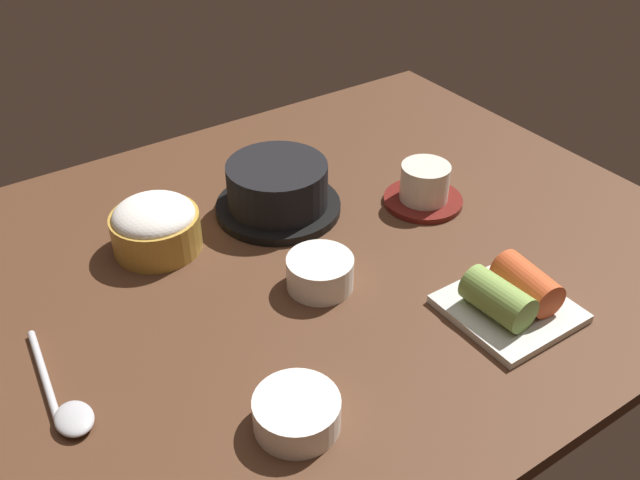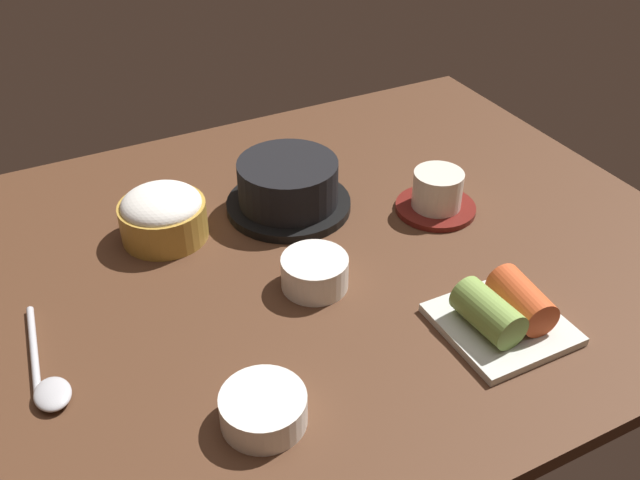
{
  "view_description": "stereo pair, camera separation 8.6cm",
  "coord_description": "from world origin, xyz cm",
  "px_view_note": "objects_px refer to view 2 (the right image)",
  "views": [
    {
      "loc": [
        -37.13,
        -59.66,
        55.46
      ],
      "look_at": [
        2.0,
        -2.0,
        5.0
      ],
      "focal_mm": 39.65,
      "sensor_mm": 36.0,
      "label": 1
    },
    {
      "loc": [
        -29.74,
        -64.03,
        55.46
      ],
      "look_at": [
        2.0,
        -2.0,
        5.0
      ],
      "focal_mm": 39.65,
      "sensor_mm": 36.0,
      "label": 2
    }
  ],
  "objects_px": {
    "stone_pot": "(288,186)",
    "side_bowl_near": "(263,408)",
    "kimchi_plate": "(503,313)",
    "rice_bowl": "(163,214)",
    "banchan_cup_center": "(315,271)",
    "tea_cup_with_saucer": "(437,194)",
    "spoon": "(47,381)"
  },
  "relations": [
    {
      "from": "banchan_cup_center",
      "to": "side_bowl_near",
      "type": "height_order",
      "value": "banchan_cup_center"
    },
    {
      "from": "stone_pot",
      "to": "side_bowl_near",
      "type": "xyz_separation_m",
      "value": [
        -0.18,
        -0.32,
        -0.02
      ]
    },
    {
      "from": "kimchi_plate",
      "to": "spoon",
      "type": "xyz_separation_m",
      "value": [
        -0.46,
        0.14,
        -0.02
      ]
    },
    {
      "from": "kimchi_plate",
      "to": "side_bowl_near",
      "type": "height_order",
      "value": "kimchi_plate"
    },
    {
      "from": "rice_bowl",
      "to": "banchan_cup_center",
      "type": "relative_size",
      "value": 1.4
    },
    {
      "from": "banchan_cup_center",
      "to": "spoon",
      "type": "distance_m",
      "value": 0.31
    },
    {
      "from": "rice_bowl",
      "to": "spoon",
      "type": "bearing_deg",
      "value": -132.98
    },
    {
      "from": "tea_cup_with_saucer",
      "to": "spoon",
      "type": "xyz_separation_m",
      "value": [
        -0.53,
        -0.09,
        -0.02
      ]
    },
    {
      "from": "stone_pot",
      "to": "kimchi_plate",
      "type": "height_order",
      "value": "stone_pot"
    },
    {
      "from": "banchan_cup_center",
      "to": "side_bowl_near",
      "type": "bearing_deg",
      "value": -130.2
    },
    {
      "from": "banchan_cup_center",
      "to": "spoon",
      "type": "bearing_deg",
      "value": -176.7
    },
    {
      "from": "stone_pot",
      "to": "spoon",
      "type": "xyz_separation_m",
      "value": [
        -0.35,
        -0.18,
        -0.03
      ]
    },
    {
      "from": "side_bowl_near",
      "to": "spoon",
      "type": "bearing_deg",
      "value": 141.33
    },
    {
      "from": "tea_cup_with_saucer",
      "to": "spoon",
      "type": "bearing_deg",
      "value": -170.67
    },
    {
      "from": "kimchi_plate",
      "to": "spoon",
      "type": "distance_m",
      "value": 0.48
    },
    {
      "from": "stone_pot",
      "to": "rice_bowl",
      "type": "bearing_deg",
      "value": 175.63
    },
    {
      "from": "tea_cup_with_saucer",
      "to": "kimchi_plate",
      "type": "distance_m",
      "value": 0.24
    },
    {
      "from": "rice_bowl",
      "to": "banchan_cup_center",
      "type": "bearing_deg",
      "value": -54.49
    },
    {
      "from": "stone_pot",
      "to": "side_bowl_near",
      "type": "bearing_deg",
      "value": -118.69
    },
    {
      "from": "spoon",
      "to": "banchan_cup_center",
      "type": "bearing_deg",
      "value": 3.3
    },
    {
      "from": "rice_bowl",
      "to": "side_bowl_near",
      "type": "relative_size",
      "value": 1.33
    },
    {
      "from": "stone_pot",
      "to": "rice_bowl",
      "type": "xyz_separation_m",
      "value": [
        -0.17,
        0.01,
        -0.0
      ]
    },
    {
      "from": "banchan_cup_center",
      "to": "kimchi_plate",
      "type": "xyz_separation_m",
      "value": [
        0.15,
        -0.16,
        0.0
      ]
    },
    {
      "from": "rice_bowl",
      "to": "banchan_cup_center",
      "type": "distance_m",
      "value": 0.22
    },
    {
      "from": "kimchi_plate",
      "to": "stone_pot",
      "type": "bearing_deg",
      "value": 108.19
    },
    {
      "from": "tea_cup_with_saucer",
      "to": "side_bowl_near",
      "type": "distance_m",
      "value": 0.42
    },
    {
      "from": "tea_cup_with_saucer",
      "to": "side_bowl_near",
      "type": "xyz_separation_m",
      "value": [
        -0.35,
        -0.23,
        -0.01
      ]
    },
    {
      "from": "banchan_cup_center",
      "to": "kimchi_plate",
      "type": "height_order",
      "value": "kimchi_plate"
    },
    {
      "from": "banchan_cup_center",
      "to": "kimchi_plate",
      "type": "bearing_deg",
      "value": -46.67
    },
    {
      "from": "spoon",
      "to": "side_bowl_near",
      "type": "bearing_deg",
      "value": -38.67
    },
    {
      "from": "kimchi_plate",
      "to": "side_bowl_near",
      "type": "xyz_separation_m",
      "value": [
        -0.28,
        -0.0,
        -0.0
      ]
    },
    {
      "from": "side_bowl_near",
      "to": "kimchi_plate",
      "type": "bearing_deg",
      "value": 0.01
    }
  ]
}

